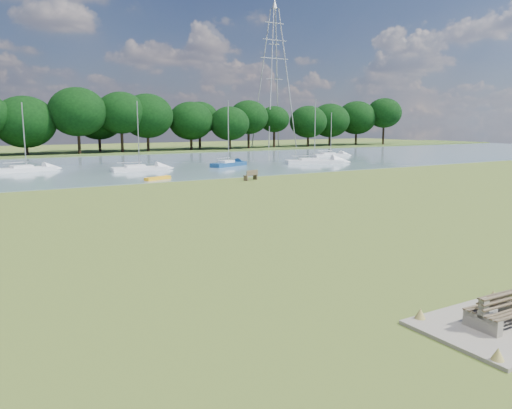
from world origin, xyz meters
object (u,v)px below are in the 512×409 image
sailboat_2 (228,163)px  bench_pair (501,311)px  sailboat_5 (139,167)px  sailboat_8 (314,160)px  kayak (158,178)px  pylon (274,56)px  sailboat_3 (330,154)px  sailboat_4 (26,168)px  riverbank_bench (251,175)px

sailboat_2 → bench_pair: bearing=-131.9°
sailboat_5 → sailboat_8: sailboat_8 is taller
kayak → sailboat_5: sailboat_5 is taller
pylon → sailboat_2: pylon is taller
pylon → sailboat_3: 35.44m
kayak → sailboat_4: size_ratio=0.38×
sailboat_2 → sailboat_4: 23.15m
sailboat_3 → sailboat_8: sailboat_8 is taller
pylon → sailboat_2: bearing=-129.5°
sailboat_3 → sailboat_5: size_ratio=0.89×
riverbank_bench → sailboat_8: sailboat_8 is taller
pylon → sailboat_4: (-52.56, -31.11, -18.75)m
sailboat_2 → sailboat_8: sailboat_8 is taller
sailboat_2 → sailboat_5: 11.39m
riverbank_bench → sailboat_2: 15.07m
riverbank_bench → pylon: bearing=36.2°
pylon → sailboat_4: size_ratio=4.04×
sailboat_5 → sailboat_8: bearing=-2.2°
kayak → sailboat_2: bearing=14.3°
pylon → sailboat_3: size_ratio=4.42×
sailboat_2 → sailboat_5: bearing=157.0°
sailboat_2 → sailboat_3: sailboat_2 is taller
pylon → sailboat_5: pylon is taller
bench_pair → riverbank_bench: (11.60, 33.40, 0.01)m
sailboat_2 → riverbank_bench: bearing=-132.0°
sailboat_5 → pylon: bearing=44.5°
pylon → sailboat_3: bearing=-105.2°
bench_pair → sailboat_4: (-6.00, 52.89, 0.01)m
riverbank_bench → sailboat_5: size_ratio=0.22×
sailboat_2 → sailboat_3: bearing=-4.4°
bench_pair → sailboat_8: (28.22, 45.51, -0.01)m
sailboat_3 → sailboat_4: bearing=-169.4°
pylon → sailboat_2: (-30.01, -36.36, -18.73)m
riverbank_bench → kayak: bearing=129.9°
riverbank_bench → bench_pair: bearing=-128.3°
pylon → sailboat_4: bearing=-149.4°
pylon → sailboat_5: bearing=-138.7°
sailboat_5 → sailboat_4: bearing=158.1°
bench_pair → pylon: pylon is taller
pylon → sailboat_4: pylon is taller
kayak → sailboat_3: 38.68m
bench_pair → riverbank_bench: 35.36m
sailboat_2 → sailboat_4: sailboat_2 is taller
pylon → sailboat_8: bearing=-115.5°
riverbank_bench → pylon: 64.30m
kayak → sailboat_4: sailboat_4 is taller
sailboat_2 → sailboat_5: (-11.39, 0.04, -0.06)m
kayak → sailboat_4: (-9.93, 14.89, 0.30)m
riverbank_bench → pylon: (34.96, 50.60, 18.75)m
riverbank_bench → sailboat_5: sailboat_5 is taller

